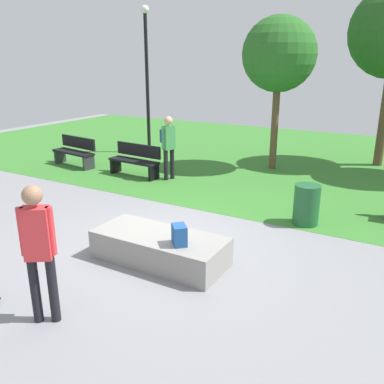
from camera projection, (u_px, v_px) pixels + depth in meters
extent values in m
plane|color=gray|center=(162.00, 243.00, 7.47)|extent=(28.00, 28.00, 0.00)
cube|color=#387A2D|center=(290.00, 158.00, 14.02)|extent=(26.60, 12.15, 0.01)
cube|color=gray|center=(160.00, 248.00, 6.73)|extent=(2.23, 0.96, 0.48)
cube|color=#1E4C8C|center=(179.00, 235.00, 6.25)|extent=(0.34, 0.34, 0.32)
cylinder|color=black|center=(53.00, 290.00, 5.11)|extent=(0.12, 0.12, 0.89)
cylinder|color=black|center=(35.00, 290.00, 5.10)|extent=(0.12, 0.12, 0.89)
cube|color=red|center=(37.00, 233.00, 4.87)|extent=(0.38, 0.34, 0.67)
cylinder|color=red|center=(51.00, 231.00, 4.87)|extent=(0.09, 0.09, 0.61)
cylinder|color=red|center=(22.00, 232.00, 4.85)|extent=(0.09, 0.09, 0.61)
sphere|color=#9E7556|center=(32.00, 195.00, 4.72)|extent=(0.24, 0.24, 0.24)
cube|color=black|center=(73.00, 152.00, 12.81)|extent=(1.65, 0.66, 0.06)
cube|color=black|center=(78.00, 142.00, 12.89)|extent=(1.59, 0.29, 0.36)
cube|color=#2D2D33|center=(89.00, 163.00, 12.45)|extent=(0.14, 0.40, 0.45)
cube|color=#2D2D33|center=(60.00, 156.00, 13.31)|extent=(0.14, 0.40, 0.45)
cube|color=black|center=(134.00, 161.00, 11.68)|extent=(1.63, 0.56, 0.06)
cube|color=black|center=(138.00, 150.00, 11.77)|extent=(1.60, 0.18, 0.36)
cube|color=black|center=(154.00, 172.00, 11.35)|extent=(0.11, 0.40, 0.45)
cube|color=black|center=(116.00, 165.00, 12.14)|extent=(0.11, 0.40, 0.45)
cylinder|color=brown|center=(384.00, 115.00, 12.59)|extent=(0.28, 0.28, 3.20)
cylinder|color=brown|center=(275.00, 124.00, 12.27)|extent=(0.21, 0.21, 2.74)
sphere|color=#286623|center=(279.00, 54.00, 11.65)|extent=(2.15, 2.15, 2.15)
cylinder|color=black|center=(147.00, 86.00, 14.20)|extent=(0.12, 0.12, 4.70)
sphere|color=silver|center=(145.00, 9.00, 13.44)|extent=(0.28, 0.28, 0.28)
cylinder|color=#1E592D|center=(306.00, 205.00, 8.23)|extent=(0.52, 0.52, 0.83)
cylinder|color=black|center=(172.00, 164.00, 11.44)|extent=(0.12, 0.12, 0.86)
cylinder|color=black|center=(166.00, 165.00, 11.31)|extent=(0.12, 0.12, 0.86)
cube|color=#3F8C4C|center=(169.00, 138.00, 11.14)|extent=(0.30, 0.37, 0.65)
cylinder|color=#3F8C4C|center=(174.00, 136.00, 11.24)|extent=(0.09, 0.09, 0.59)
cylinder|color=#3F8C4C|center=(164.00, 138.00, 11.03)|extent=(0.09, 0.09, 0.59)
sphere|color=tan|center=(168.00, 121.00, 11.00)|extent=(0.23, 0.23, 0.23)
cube|color=#1E4C8C|center=(165.00, 136.00, 11.25)|extent=(0.24, 0.30, 0.36)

